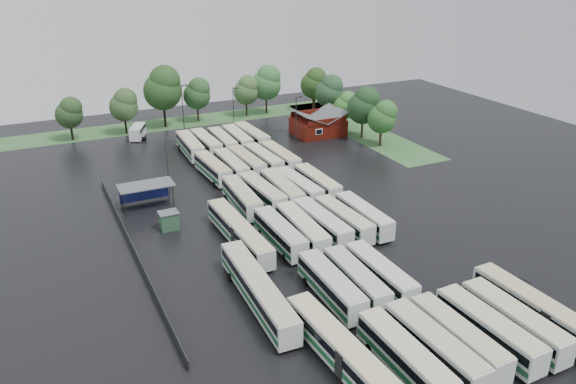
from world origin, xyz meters
name	(u,v)px	position (x,y,z in m)	size (l,w,h in m)	color
ground	(314,243)	(0.00, 0.00, 0.00)	(160.00, 160.00, 0.00)	black
brick_building	(318,126)	(24.00, 42.77, 1.87)	(10.07, 8.60, 5.39)	maroon
wash_shed	(146,187)	(-17.20, 22.02, 2.99)	(8.20, 4.20, 3.58)	#2D2D30
utility_hut	(169,220)	(-16.20, 12.60, 1.32)	(2.70, 2.20, 2.62)	#274C31
grass_strip_north	(188,121)	(2.00, 64.80, 0.01)	(80.00, 10.00, 0.01)	#345F2F
grass_strip_east	(358,129)	(34.00, 42.80, 0.01)	(10.00, 50.00, 0.01)	#345F2F
west_fence	(133,248)	(-22.20, 8.00, 0.60)	(0.10, 50.00, 1.20)	#2D2D30
bus_r0c0	(405,357)	(-4.46, -25.80, 1.86)	(2.61, 12.13, 3.38)	silver
bus_r0c1	(434,347)	(-1.16, -25.82, 1.89)	(2.92, 12.38, 3.43)	silver
bus_r0c2	(458,337)	(1.85, -25.66, 1.82)	(2.66, 11.89, 3.30)	silver
bus_r0c3	(488,329)	(5.34, -26.04, 1.88)	(2.98, 12.38, 3.43)	silver
bus_r0c4	(514,321)	(8.60, -26.15, 1.89)	(2.84, 12.37, 3.43)	silver
bus_r1c0	(331,285)	(-4.53, -12.44, 1.84)	(2.86, 12.08, 3.35)	silver
bus_r1c1	(356,279)	(-1.36, -12.55, 1.79)	(2.98, 11.80, 3.26)	silver
bus_r1c2	(380,274)	(1.83, -12.68, 1.80)	(2.54, 11.76, 3.27)	silver
bus_r2c0	(280,233)	(-4.32, 1.42, 1.82)	(2.57, 11.92, 3.32)	silver
bus_r2c1	(302,229)	(-1.22, 1.09, 1.90)	(3.12, 12.48, 3.45)	silver
bus_r2c2	(321,223)	(1.97, 1.49, 1.89)	(2.99, 12.40, 3.43)	silver
bus_r2c3	(343,220)	(5.32, 1.34, 1.81)	(2.98, 11.93, 3.30)	silver
bus_r2c4	(363,216)	(8.54, 1.21, 1.81)	(2.57, 11.82, 3.29)	silver
bus_r3c0	(242,197)	(-4.54, 14.55, 1.86)	(3.15, 12.23, 3.37)	silver
bus_r3c1	(262,193)	(-1.12, 14.77, 1.87)	(3.19, 12.33, 3.40)	silver
bus_r3c2	(282,190)	(2.17, 14.60, 1.88)	(3.01, 12.34, 3.41)	silver
bus_r3c3	(298,187)	(5.01, 14.59, 1.83)	(3.12, 12.06, 3.33)	silver
bus_r3c4	(317,183)	(8.52, 14.72, 1.80)	(2.55, 11.77, 3.27)	silver
bus_r4c0	(213,168)	(-4.39, 28.41, 1.80)	(3.03, 11.85, 3.27)	silver
bus_r4c1	(231,166)	(-1.07, 28.28, 1.79)	(2.51, 11.69, 3.25)	silver
bus_r4c2	(246,162)	(1.85, 28.54, 1.84)	(2.92, 12.08, 3.34)	silver
bus_r4c3	(263,160)	(5.13, 28.60, 1.82)	(2.94, 11.95, 3.30)	silver
bus_r4c4	(280,158)	(8.25, 28.29, 1.84)	(2.81, 12.09, 3.35)	silver
bus_r5c0	(190,146)	(-4.40, 41.68, 1.88)	(3.09, 12.34, 3.41)	silver
bus_r5c1	(206,143)	(-1.19, 41.92, 1.86)	(2.79, 12.20, 3.39)	silver
bus_r5c2	(223,142)	(2.18, 41.77, 1.80)	(2.85, 11.84, 3.28)	silver
bus_r5c3	(237,139)	(5.33, 42.01, 1.84)	(2.84, 12.08, 3.35)	silver
bus_r5c4	(251,136)	(8.45, 42.24, 1.89)	(3.08, 12.46, 3.44)	silver
artic_bus_west_a	(345,355)	(-9.22, -23.18, 1.84)	(3.31, 17.95, 3.31)	silver
artic_bus_west_b	(239,232)	(-9.01, 4.07, 1.81)	(2.84, 17.62, 3.26)	silver
artic_bus_west_c	(258,289)	(-12.20, -9.74, 1.88)	(3.33, 18.40, 3.40)	silver
artic_bus_east	(545,316)	(12.28, -26.79, 1.81)	(3.00, 17.70, 3.27)	silver
minibus	(138,131)	(-11.17, 56.93, 1.50)	(4.56, 6.57, 2.70)	silver
tree_north_0	(70,112)	(-23.48, 61.57, 5.87)	(5.53, 5.51, 9.13)	black
tree_north_1	(124,104)	(-12.54, 61.28, 6.38)	(5.99, 5.99, 9.92)	black
tree_north_2	(163,88)	(-3.67, 62.61, 8.84)	(8.30, 8.30, 13.74)	black
tree_north_3	(197,93)	(4.28, 63.82, 6.53)	(6.13, 6.13, 10.16)	#342719
tree_north_4	(247,90)	(16.08, 63.30, 6.28)	(5.89, 5.89, 9.76)	black
tree_north_5	(267,82)	(21.26, 63.34, 7.56)	(7.09, 7.09, 11.74)	black
tree_north_6	(314,83)	(32.93, 61.25, 6.76)	(6.35, 6.35, 10.51)	black
tree_east_0	(383,117)	(31.89, 30.64, 6.01)	(5.69, 5.65, 9.35)	#392516
tree_east_1	(364,105)	(31.33, 36.62, 7.04)	(6.61, 6.61, 10.95)	#342615
tree_east_2	(346,105)	(31.43, 43.72, 5.44)	(5.11, 5.11, 8.46)	black
tree_east_3	(330,91)	(32.12, 52.29, 6.72)	(6.31, 6.31, 10.44)	black
tree_east_4	(316,86)	(33.58, 61.75, 5.79)	(5.43, 5.43, 9.00)	#35271A
lamp_post_ne	(297,117)	(17.14, 39.35, 5.63)	(1.49, 0.29, 9.70)	#2D2D30
lamp_post_nw	(168,164)	(-12.87, 24.52, 5.26)	(1.40, 0.27, 9.06)	#2D2D30
lamp_post_back_w	(183,106)	(-1.44, 55.55, 6.15)	(1.63, 0.32, 10.59)	#2D2D30
lamp_post_back_e	(234,106)	(9.35, 54.14, 5.36)	(1.42, 0.28, 9.23)	#2D2D30
puddle_0	(410,325)	(0.63, -20.12, 0.00)	(5.86, 5.86, 0.01)	black
puddle_1	(459,312)	(6.81, -20.55, 0.00)	(3.07, 3.07, 0.01)	black
puddle_2	(262,242)	(-6.12, 3.36, 0.00)	(5.24, 5.24, 0.01)	black
puddle_3	(338,242)	(3.22, -1.00, 0.00)	(3.93, 3.93, 0.01)	black
puddle_4	(518,284)	(16.94, -19.20, 0.00)	(3.05, 3.05, 0.01)	black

